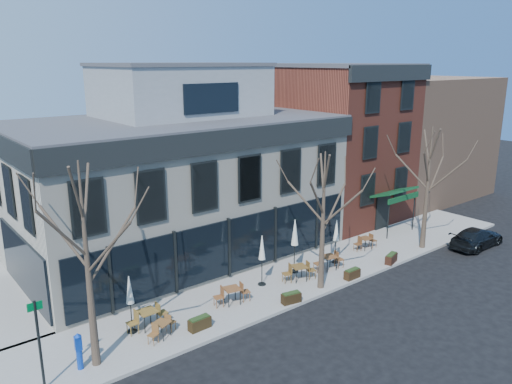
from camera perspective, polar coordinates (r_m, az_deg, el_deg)
ground at (r=27.11m, az=-3.17°, el=-10.02°), size 120.00×120.00×0.00m
sidewalk_front at (r=27.47m, az=5.09°, el=-9.54°), size 33.50×4.70×0.15m
corner_building at (r=29.68m, az=-8.91°, el=1.68°), size 18.39×10.39×11.10m
red_brick_building at (r=37.45m, az=8.54°, el=5.83°), size 8.20×11.78×11.18m
bg_building at (r=45.90m, az=16.15°, el=6.25°), size 12.00×12.00×10.00m
tree_corner at (r=19.19m, az=-18.66°, el=-7.81°), size 3.93×3.98×7.92m
tree_mid at (r=24.82m, az=7.69°, el=-3.11°), size 3.50×3.55×7.04m
tree_right at (r=31.69m, az=19.03°, el=0.57°), size 3.72×3.77×7.48m
sign_pole at (r=19.36m, az=-23.56°, el=-15.24°), size 0.50×0.10×3.40m
parked_sedan at (r=34.31m, az=23.91°, el=-4.79°), size 4.26×1.76×1.23m
call_box at (r=20.55m, az=-19.59°, el=-16.65°), size 0.30×0.30×1.49m
cafe_set_0 at (r=21.91m, az=-10.70°, el=-15.00°), size 1.60×0.98×0.83m
cafe_set_1 at (r=22.63m, az=-12.30°, el=-13.81°), size 1.91×0.78×1.00m
cafe_set_2 at (r=24.17m, az=-2.76°, el=-11.55°), size 1.89×0.88×0.97m
cafe_set_3 at (r=26.58m, az=4.94°, el=-9.03°), size 1.92×1.04×0.99m
cafe_set_4 at (r=28.07m, az=8.32°, el=-7.81°), size 1.91×0.89×0.98m
cafe_set_5 at (r=31.42m, az=12.39°, el=-5.60°), size 1.72×0.76×0.89m
umbrella_0 at (r=21.88m, az=-14.24°, el=-11.12°), size 0.41×0.41×2.58m
umbrella_2 at (r=25.47m, az=0.69°, el=-6.68°), size 0.43×0.43×2.68m
umbrella_3 at (r=26.97m, az=4.46°, el=-4.96°), size 0.48×0.48×3.00m
umbrella_4 at (r=28.61m, az=9.16°, el=-4.61°), size 0.41×0.41×2.56m
planter_0 at (r=22.32m, az=-6.46°, el=-14.66°), size 1.01×0.43×0.56m
planter_1 at (r=24.38m, az=4.04°, el=-11.94°), size 1.01×0.56×0.53m
planter_2 at (r=27.29m, az=10.93°, el=-9.15°), size 0.96×0.39×0.53m
planter_3 at (r=29.77m, az=15.20°, el=-7.31°), size 1.06×0.66×0.55m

